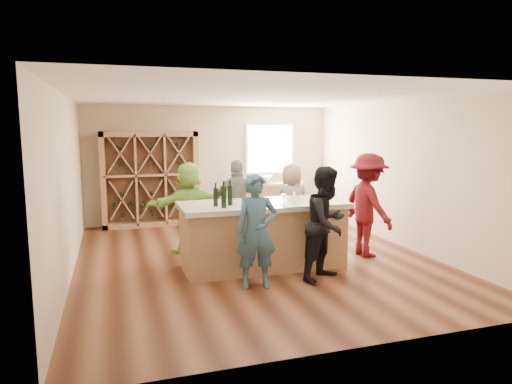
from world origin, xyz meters
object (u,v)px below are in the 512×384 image
object	(u,v)px
wine_bottle_a	(216,197)
person_server	(368,205)
wine_bottle_b	(224,197)
person_far_mid	(238,204)
wine_bottle_e	(253,196)
person_far_right	(291,203)
wine_rack	(150,179)
person_near_left	(257,231)
wine_bottle_c	(230,195)
person_far_left	(189,207)
tasting_counter_base	(263,237)
person_near_right	(327,223)
sink	(262,179)

from	to	relation	value
wine_bottle_a	person_server	bearing A→B (deg)	4.04
wine_bottle_b	person_far_mid	distance (m)	1.72
wine_bottle_b	wine_bottle_e	distance (m)	0.55
wine_bottle_b	person_far_right	world-z (taller)	person_far_right
wine_rack	person_far_right	bearing A→B (deg)	-43.66
wine_rack	person_near_left	xyz separation A→B (m)	(1.10, -4.69, -0.28)
wine_bottle_b	wine_bottle_c	distance (m)	0.25
person_far_mid	person_far_left	size ratio (longest dim) A/B	1.01
wine_bottle_e	person_far_mid	xyz separation A→B (m)	(0.12, 1.37, -0.37)
wine_bottle_a	wine_bottle_c	size ratio (longest dim) A/B	0.92
tasting_counter_base	person_far_left	bearing A→B (deg)	127.57
wine_rack	wine_bottle_c	world-z (taller)	wine_rack
wine_bottle_c	person_server	distance (m)	2.60
wine_bottle_b	person_far_right	bearing A→B (deg)	42.79
person_far_left	tasting_counter_base	bearing A→B (deg)	114.72
wine_bottle_b	person_near_right	size ratio (longest dim) A/B	0.19
person_far_right	wine_rack	bearing A→B (deg)	-37.97
wine_rack	sink	bearing A→B (deg)	-1.49
person_near_right	person_server	bearing A→B (deg)	5.13
wine_bottle_a	wine_bottle_c	distance (m)	0.24
wine_bottle_c	person_near_left	size ratio (longest dim) A/B	0.19
wine_bottle_c	person_server	xyz separation A→B (m)	(2.57, 0.16, -0.31)
wine_rack	tasting_counter_base	bearing A→B (deg)	-68.43
person_near_right	person_far_left	distance (m)	2.78
person_near_left	person_far_mid	size ratio (longest dim) A/B	0.97
wine_bottle_a	person_far_left	xyz separation A→B (m)	(-0.19, 1.44, -0.39)
sink	tasting_counter_base	size ratio (longest dim) A/B	0.21
sink	person_near_right	bearing A→B (deg)	-95.97
person_near_left	wine_rack	bearing A→B (deg)	110.71
tasting_counter_base	wine_bottle_c	size ratio (longest dim) A/B	8.30
wine_rack	person_far_right	size ratio (longest dim) A/B	1.39
person_server	person_far_mid	world-z (taller)	person_server
wine_bottle_b	person_near_right	xyz separation A→B (m)	(1.45, -0.58, -0.39)
person_far_right	tasting_counter_base	bearing A→B (deg)	57.91
person_server	wine_bottle_c	bearing A→B (deg)	88.53
tasting_counter_base	wine_bottle_a	size ratio (longest dim) A/B	9.02
person_far_right	wine_bottle_e	bearing A→B (deg)	55.34
person_far_mid	person_far_right	world-z (taller)	person_far_mid
sink	person_near_right	size ratio (longest dim) A/B	0.31
person_near_left	wine_bottle_a	bearing A→B (deg)	125.79
sink	wine_bottle_c	world-z (taller)	wine_bottle_c
wine_bottle_a	wine_bottle_c	bearing A→B (deg)	9.06
person_near_right	person_far_mid	size ratio (longest dim) A/B	1.02
sink	person_far_mid	bearing A→B (deg)	-117.60
sink	person_far_mid	world-z (taller)	person_far_mid
person_server	person_near_left	bearing A→B (deg)	107.18
wine_rack	person_server	world-z (taller)	wine_rack
tasting_counter_base	wine_bottle_e	size ratio (longest dim) A/B	9.65
tasting_counter_base	person_server	size ratio (longest dim) A/B	1.41
person_near_right	person_far_right	bearing A→B (deg)	50.34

